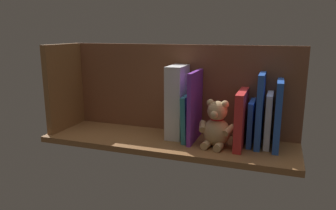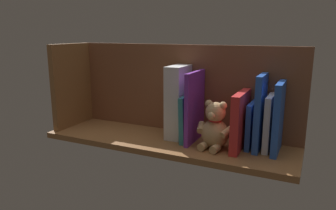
{
  "view_description": "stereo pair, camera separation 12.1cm",
  "coord_description": "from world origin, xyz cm",
  "views": [
    {
      "loc": [
        -39.12,
        110.99,
        40.64
      ],
      "look_at": [
        0.0,
        0.0,
        13.49
      ],
      "focal_mm": 34.07,
      "sensor_mm": 36.0,
      "label": 1
    },
    {
      "loc": [
        -50.28,
        106.4,
        40.64
      ],
      "look_at": [
        0.0,
        0.0,
        13.49
      ],
      "focal_mm": 34.07,
      "sensor_mm": 36.0,
      "label": 2
    }
  ],
  "objects": [
    {
      "name": "shelf_back_panel",
      "position": [
        0.0,
        -12.11,
        17.85
      ],
      "size": [
        97.12,
        1.5,
        35.7
      ],
      "primitive_type": "cube",
      "color": "brown",
      "rests_on": "ground_plane"
    },
    {
      "name": "book_2",
      "position": [
        -33.51,
        -3.96,
        13.27
      ],
      "size": [
        2.06,
        14.0,
        26.55
      ],
      "primitive_type": "cube",
      "color": "blue",
      "rests_on": "ground_plane"
    },
    {
      "name": "book_4",
      "position": [
        -27.29,
        -1.65,
        10.15
      ],
      "size": [
        2.84,
        18.61,
        20.31
      ],
      "primitive_type": "cube",
      "color": "red",
      "rests_on": "ground_plane"
    },
    {
      "name": "book_0",
      "position": [
        -39.68,
        -3.48,
        12.2
      ],
      "size": [
        2.16,
        14.94,
        24.4
      ],
      "primitive_type": "cube",
      "color": "blue",
      "rests_on": "ground_plane"
    },
    {
      "name": "book_3",
      "position": [
        -30.59,
        -4.7,
        8.18
      ],
      "size": [
        1.77,
        12.52,
        16.37
      ],
      "primitive_type": "cube",
      "color": "blue",
      "rests_on": "ground_plane"
    },
    {
      "name": "dictionary_thick_white",
      "position": [
        -2.31,
        -4.3,
        14.04
      ],
      "size": [
        6.19,
        13.12,
        28.08
      ],
      "primitive_type": "cube",
      "color": "white",
      "rests_on": "ground_plane"
    },
    {
      "name": "ground_plane",
      "position": [
        0.0,
        0.0,
        -1.1
      ],
      "size": [
        97.12,
        28.71,
        2.2
      ],
      "primitive_type": "cube",
      "color": "brown"
    },
    {
      "name": "book_6",
      "position": [
        -7.32,
        -3.06,
        8.72
      ],
      "size": [
        2.41,
        15.8,
        17.49
      ],
      "primitive_type": "cube",
      "rotation": [
        0.0,
        0.03,
        0.0
      ],
      "color": "teal",
      "rests_on": "ground_plane"
    },
    {
      "name": "shelf_side_divider",
      "position": [
        46.56,
        0.0,
        17.85
      ],
      "size": [
        2.4,
        22.71,
        35.7
      ],
      "primitive_type": "cube",
      "color": "brown",
      "rests_on": "ground_plane"
    },
    {
      "name": "teddy_bear",
      "position": [
        -19.13,
        1.75,
        7.56
      ],
      "size": [
        13.79,
        11.97,
        17.18
      ],
      "rotation": [
        0.0,
        0.0,
        -0.15
      ],
      "color": "tan",
      "rests_on": "ground_plane"
    },
    {
      "name": "book_5",
      "position": [
        -9.98,
        -2.22,
        13.27
      ],
      "size": [
        1.5,
        17.47,
        26.55
      ],
      "primitive_type": "cube",
      "color": "purple",
      "rests_on": "ground_plane"
    },
    {
      "name": "book_1",
      "position": [
        -36.57,
        -4.74,
        9.73
      ],
      "size": [
        2.06,
        12.44,
        19.45
      ],
      "primitive_type": "cube",
      "color": "silver",
      "rests_on": "ground_plane"
    }
  ]
}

